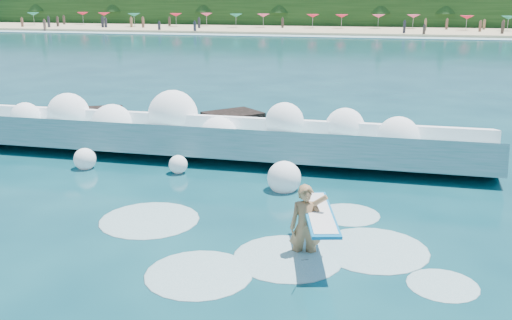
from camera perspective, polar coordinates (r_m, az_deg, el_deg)
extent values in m
plane|color=#083440|center=(14.19, -7.84, -6.46)|extent=(200.00, 200.00, 0.00)
cube|color=tan|center=(90.45, 10.57, 12.60)|extent=(140.00, 20.00, 0.40)
cube|color=silver|center=(79.50, 10.11, 12.05)|extent=(140.00, 5.00, 0.08)
cube|color=black|center=(100.33, 10.98, 14.23)|extent=(140.00, 4.00, 5.00)
cube|color=teal|center=(20.05, -5.93, 1.85)|extent=(19.83, 3.02, 1.66)
cube|color=white|center=(20.67, -5.24, 3.72)|extent=(19.83, 1.40, 0.77)
cube|color=black|center=(23.57, -16.06, 3.33)|extent=(2.86, 2.55, 1.27)
cube|color=black|center=(21.57, -10.09, 2.29)|extent=(1.94, 1.61, 0.98)
cube|color=black|center=(21.75, -2.30, 3.02)|extent=(2.48, 2.50, 1.37)
imported|color=#9E724A|center=(12.37, 4.96, -6.73)|extent=(0.76, 0.57, 1.89)
cube|color=#0B7BC1|center=(12.26, 6.33, -5.34)|extent=(1.21, 2.65, 0.06)
cube|color=white|center=(12.26, 6.34, -5.27)|extent=(1.05, 2.42, 0.06)
cylinder|color=black|center=(11.34, 4.93, -9.91)|extent=(0.01, 0.91, 0.43)
sphere|color=white|center=(22.79, -22.04, 4.01)|extent=(1.08, 1.08, 1.08)
sphere|color=white|center=(22.30, -18.25, 4.41)|extent=(1.54, 1.54, 1.54)
sphere|color=white|center=(21.23, -14.16, 3.41)|extent=(1.51, 1.51, 1.51)
sphere|color=white|center=(20.93, -8.29, 4.50)|extent=(1.79, 1.79, 1.79)
sphere|color=white|center=(19.45, -3.76, 2.50)|extent=(1.27, 1.27, 1.27)
sphere|color=white|center=(18.96, 2.87, 3.85)|extent=(1.29, 1.29, 1.29)
sphere|color=white|center=(19.44, 8.88, 3.24)|extent=(1.32, 1.32, 1.32)
sphere|color=white|center=(18.74, 14.02, 2.18)|extent=(1.36, 1.36, 1.36)
sphere|color=white|center=(19.27, -16.74, 0.09)|extent=(0.72, 0.72, 0.72)
sphere|color=white|center=(18.13, -7.79, -0.44)|extent=(0.59, 0.59, 0.59)
sphere|color=white|center=(16.43, 2.83, -1.79)|extent=(0.98, 0.98, 0.98)
ellipsoid|color=silver|center=(12.43, 3.19, -9.72)|extent=(2.39, 2.39, 0.12)
ellipsoid|color=silver|center=(11.80, -5.75, -11.28)|extent=(2.22, 2.22, 0.11)
ellipsoid|color=silver|center=(13.05, 11.61, -8.76)|extent=(2.48, 2.48, 0.12)
ellipsoid|color=silver|center=(14.62, -10.61, -5.89)|extent=(2.52, 2.52, 0.13)
ellipsoid|color=silver|center=(14.89, 9.19, -5.41)|extent=(1.64, 1.64, 0.08)
ellipsoid|color=silver|center=(11.91, 18.16, -11.81)|extent=(1.40, 1.40, 0.07)
cone|color=#127460|center=(108.95, -21.39, 13.44)|extent=(2.00, 2.00, 0.50)
cone|color=red|center=(108.60, -16.95, 13.83)|extent=(2.00, 2.00, 0.50)
cone|color=red|center=(104.98, -14.97, 13.92)|extent=(2.00, 2.00, 0.50)
cone|color=#127460|center=(99.33, -12.11, 14.00)|extent=(2.00, 2.00, 0.50)
cone|color=red|center=(98.44, -8.02, 14.18)|extent=(2.00, 2.00, 0.50)
cone|color=#DC406B|center=(99.23, -4.98, 14.29)|extent=(2.00, 2.00, 0.50)
cone|color=#127460|center=(94.65, -2.02, 14.25)|extent=(2.00, 2.00, 0.50)
cone|color=#DC406B|center=(94.68, 0.74, 14.26)|extent=(2.00, 2.00, 0.50)
cone|color=red|center=(93.17, 5.70, 14.15)|extent=(2.00, 2.00, 0.50)
cone|color=red|center=(92.87, 8.57, 14.05)|extent=(2.00, 2.00, 0.50)
cone|color=#DC406B|center=(93.42, 12.15, 13.88)|extent=(2.00, 2.00, 0.50)
cone|color=#DC406B|center=(94.28, 15.47, 13.69)|extent=(2.00, 2.00, 0.50)
cone|color=red|center=(92.25, 20.35, 13.24)|extent=(2.00, 2.00, 0.50)
cone|color=#127460|center=(92.58, 23.94, 12.87)|extent=(2.00, 2.00, 0.50)
cube|color=#3F332D|center=(90.22, -3.36, 13.46)|extent=(0.35, 0.22, 1.57)
cube|color=#8C664C|center=(92.95, 16.02, 12.90)|extent=(0.35, 0.22, 1.37)
cube|color=#262633|center=(93.35, -11.18, 13.23)|extent=(0.35, 0.22, 1.40)
cube|color=brown|center=(94.71, 21.85, 12.48)|extent=(0.35, 0.22, 1.54)
cube|color=brown|center=(91.68, 13.24, 13.06)|extent=(0.35, 0.22, 1.39)
cube|color=#3F332D|center=(84.63, 20.43, 12.27)|extent=(0.35, 0.22, 1.40)
cube|color=#8C664C|center=(83.79, 10.40, 13.00)|extent=(0.35, 0.22, 1.49)
cube|color=#262633|center=(94.36, 18.76, 12.74)|extent=(0.35, 0.22, 1.44)
cube|color=#3F332D|center=(88.22, -0.39, 13.42)|extent=(0.35, 0.22, 1.56)
cube|color=brown|center=(94.96, 21.42, 12.54)|extent=(0.35, 0.22, 1.57)
cube|color=#3F332D|center=(92.60, -5.71, 13.44)|extent=(0.35, 0.22, 1.44)
cube|color=#8C664C|center=(87.10, 17.21, 12.68)|extent=(0.35, 0.22, 1.55)
cube|color=#262633|center=(88.06, -3.48, 13.32)|extent=(0.35, 0.22, 1.35)
cube|color=brown|center=(89.53, -6.88, 13.30)|extent=(0.35, 0.22, 1.39)
cube|color=#3F332D|center=(98.03, -18.20, 12.90)|extent=(0.35, 0.22, 1.52)
cube|color=#262633|center=(106.04, -20.47, 12.85)|extent=(0.35, 0.22, 1.38)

